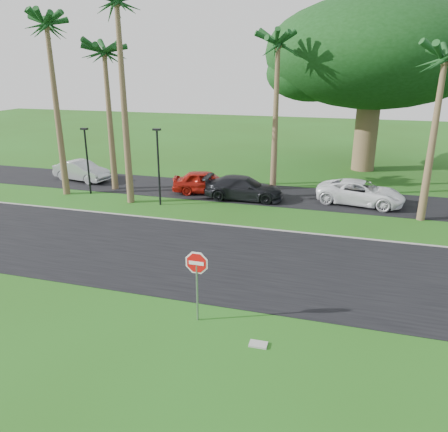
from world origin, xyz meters
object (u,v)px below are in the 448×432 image
stop_sign_near (197,272)px  car_silver (82,171)px  car_dark (244,188)px  car_red (206,182)px  car_minivan (360,193)px

stop_sign_near → car_silver: size_ratio=0.59×
car_silver → car_dark: (12.63, -1.30, -0.00)m
car_red → car_dark: (2.75, -0.70, -0.02)m
car_minivan → car_silver: bearing=98.2°
stop_sign_near → car_dark: stop_sign_near is taller
car_dark → car_red: bearing=73.0°
stop_sign_near → car_minivan: 15.96m
car_red → car_dark: bearing=-119.0°
car_silver → car_red: car_red is taller
car_silver → car_red: size_ratio=1.01×
car_silver → car_red: bearing=-82.1°
stop_sign_near → car_minivan: size_ratio=0.51×
car_red → car_minivan: (9.88, 0.26, -0.03)m
car_red → car_dark: 2.84m
stop_sign_near → car_dark: size_ratio=0.52×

